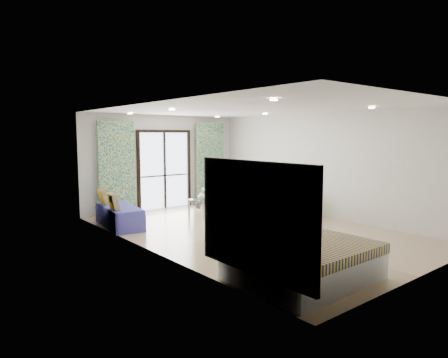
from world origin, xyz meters
TOP-DOWN VIEW (x-y plane):
  - floor at (0.00, 0.00)m, footprint 5.00×7.50m
  - ceiling at (0.00, 0.00)m, footprint 5.00×7.50m
  - wall_back at (0.00, 3.75)m, footprint 5.00×0.01m
  - wall_front at (0.00, -3.75)m, footprint 5.00×0.01m
  - wall_left at (-2.50, 0.00)m, footprint 0.01×7.50m
  - wall_right at (2.50, 0.00)m, footprint 0.01×7.50m
  - balcony_door at (0.00, 3.72)m, footprint 1.76×0.08m
  - balcony_rail at (0.00, 3.73)m, footprint 1.52×0.03m
  - curtain_left at (-1.55, 3.57)m, footprint 1.00×0.10m
  - curtain_right at (1.55, 3.57)m, footprint 1.00×0.10m
  - downlight_a at (-1.40, -2.00)m, footprint 0.12×0.12m
  - downlight_b at (1.40, -2.00)m, footprint 0.12×0.12m
  - downlight_c at (-1.40, 1.00)m, footprint 0.12×0.12m
  - downlight_d at (1.40, 1.00)m, footprint 0.12×0.12m
  - downlight_e at (-1.40, 3.00)m, footprint 0.12×0.12m
  - downlight_f at (1.40, 3.00)m, footprint 0.12×0.12m
  - headboard at (-2.46, -2.70)m, footprint 0.06×2.10m
  - switch_plate at (-2.47, -1.45)m, footprint 0.02×0.10m
  - bed at (-1.48, -2.70)m, footprint 1.97×1.61m
  - daybed_left at (-2.12, 2.26)m, footprint 0.90×1.81m
  - daybed_right at (2.12, 2.21)m, footprint 0.86×1.91m
  - coffee_table at (0.15, 1.94)m, footprint 0.72×0.72m
  - vase at (0.08, 1.97)m, footprint 0.26×0.27m
  - armchair at (1.90, 0.11)m, footprint 0.83×0.86m

SIDE VIEW (x-z plane):
  - floor at x=0.00m, z-range -0.01..0.01m
  - daybed_left at x=-2.12m, z-range -0.16..0.69m
  - bed at x=-1.48m, z-range -0.06..0.62m
  - daybed_right at x=2.12m, z-range -0.17..0.75m
  - armchair at x=1.90m, z-range 0.00..0.70m
  - coffee_table at x=0.15m, z-range 0.01..0.79m
  - vase at x=0.08m, z-range 0.45..0.66m
  - balcony_rail at x=0.00m, z-range 0.93..0.97m
  - headboard at x=-2.46m, z-range 0.30..1.80m
  - switch_plate at x=-2.47m, z-range 1.00..1.10m
  - curtain_left at x=-1.55m, z-range 0.00..2.50m
  - curtain_right at x=1.55m, z-range 0.00..2.50m
  - balcony_door at x=0.00m, z-range 0.12..2.40m
  - wall_back at x=0.00m, z-range 0.00..2.70m
  - wall_front at x=0.00m, z-range 0.00..2.70m
  - wall_left at x=-2.50m, z-range 0.00..2.70m
  - wall_right at x=2.50m, z-range 0.00..2.70m
  - downlight_a at x=-1.40m, z-range 2.66..2.68m
  - downlight_b at x=1.40m, z-range 2.66..2.68m
  - downlight_c at x=-1.40m, z-range 2.66..2.68m
  - downlight_d at x=1.40m, z-range 2.66..2.68m
  - downlight_e at x=-1.40m, z-range 2.66..2.68m
  - downlight_f at x=1.40m, z-range 2.66..2.68m
  - ceiling at x=0.00m, z-range 2.70..2.71m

